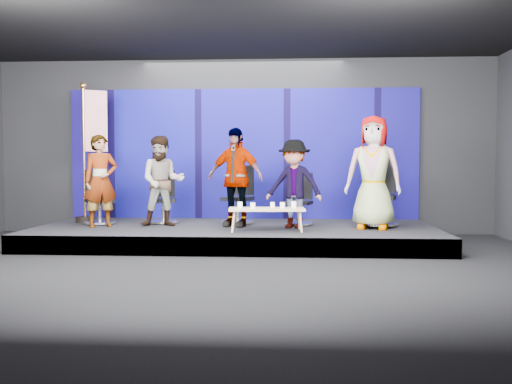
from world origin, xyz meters
TOP-DOWN VIEW (x-y plane):
  - ground at (0.00, 0.00)m, footprint 10.00×10.00m
  - room_walls at (0.00, 0.00)m, footprint 10.02×8.02m
  - riser at (0.00, 2.50)m, footprint 7.00×3.00m
  - backdrop at (0.00, 3.95)m, footprint 7.00×0.08m
  - chair_a at (-2.53, 2.70)m, footprint 0.78×0.78m
  - panelist_a at (-2.34, 2.24)m, footprint 0.70×0.64m
  - chair_b at (-1.38, 2.92)m, footprint 0.64×0.64m
  - panelist_b at (-1.29, 2.43)m, footprint 0.86×0.72m
  - chair_c at (0.01, 2.97)m, footprint 0.76×0.76m
  - panelist_c at (-0.00, 2.47)m, footprint 1.10×0.71m
  - chair_d at (1.13, 2.79)m, footprint 0.67×0.67m
  - panelist_d at (1.03, 2.30)m, footprint 1.11×0.84m
  - chair_e at (2.56, 2.73)m, footprint 0.83×0.83m
  - panelist_e at (2.37, 2.26)m, footprint 1.07×0.84m
  - coffee_table at (0.58, 1.82)m, footprint 1.27×0.61m
  - mug_a at (0.14, 1.83)m, footprint 0.08×0.08m
  - mug_b at (0.36, 1.69)m, footprint 0.08×0.08m
  - mug_c at (0.67, 1.93)m, footprint 0.08×0.08m
  - mug_d at (0.84, 1.83)m, footprint 0.08×0.08m
  - mug_e at (1.03, 1.95)m, footprint 0.09×0.09m
  - flag_stand at (-2.78, 3.03)m, footprint 0.57×0.40m

SIDE VIEW (x-z plane):
  - ground at x=0.00m, z-range 0.00..0.00m
  - riser at x=0.00m, z-range 0.00..0.30m
  - chair_d at x=1.13m, z-range 0.14..1.08m
  - chair_b at x=-1.38m, z-range 0.13..1.12m
  - chair_a at x=-2.53m, z-range 0.13..1.13m
  - coffee_table at x=0.58m, z-range 0.46..0.84m
  - chair_c at x=0.01m, z-range 0.12..1.19m
  - chair_e at x=2.56m, z-range 0.10..1.28m
  - mug_c at x=0.67m, z-range 0.68..0.77m
  - mug_d at x=0.84m, z-range 0.68..0.78m
  - mug_b at x=0.36m, z-range 0.68..0.78m
  - mug_a at x=0.14m, z-range 0.68..0.78m
  - mug_e at x=1.03m, z-range 0.68..0.79m
  - panelist_d at x=1.03m, z-range 0.30..1.82m
  - panelist_b at x=-1.29m, z-range 0.30..1.90m
  - panelist_a at x=-2.34m, z-range 0.30..1.92m
  - panelist_c at x=0.00m, z-range 0.30..2.04m
  - panelist_e at x=2.37m, z-range 0.30..2.22m
  - backdrop at x=0.00m, z-range 0.30..2.90m
  - flag_stand at x=-2.78m, z-range 0.38..3.00m
  - room_walls at x=0.00m, z-range 0.67..4.18m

